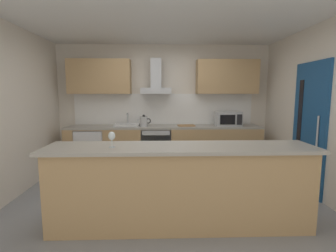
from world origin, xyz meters
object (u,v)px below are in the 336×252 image
(refrigerator, at_px, (92,149))
(kettle, at_px, (144,121))
(oven, at_px, (156,147))
(sink, at_px, (127,125))
(range_hood, at_px, (156,83))
(chopping_board, at_px, (186,125))
(microwave, at_px, (228,119))
(wine_glass, at_px, (112,137))

(refrigerator, xyz_separation_m, kettle, (1.08, -0.03, 0.58))
(oven, distance_m, sink, 0.76)
(oven, height_order, range_hood, range_hood)
(chopping_board, bearing_deg, sink, 178.37)
(oven, xyz_separation_m, range_hood, (-0.00, 0.13, 1.33))
(kettle, bearing_deg, sink, 172.75)
(microwave, bearing_deg, chopping_board, 179.72)
(sink, xyz_separation_m, range_hood, (0.60, 0.12, 0.86))
(oven, height_order, sink, sink)
(oven, relative_size, sink, 1.60)
(refrigerator, height_order, kettle, kettle)
(range_hood, relative_size, chopping_board, 2.12)
(microwave, height_order, kettle, microwave)
(refrigerator, relative_size, sink, 1.70)
(oven, xyz_separation_m, sink, (-0.60, 0.01, 0.47))
(sink, relative_size, wine_glass, 2.81)
(kettle, height_order, range_hood, range_hood)
(wine_glass, bearing_deg, oven, 79.21)
(refrigerator, height_order, chopping_board, chopping_board)
(kettle, bearing_deg, oven, 7.66)
(microwave, distance_m, wine_glass, 3.05)
(kettle, bearing_deg, microwave, 0.19)
(oven, distance_m, kettle, 0.60)
(oven, xyz_separation_m, refrigerator, (-1.34, -0.00, -0.03))
(wine_glass, bearing_deg, chopping_board, 65.51)
(range_hood, bearing_deg, microwave, -6.04)
(sink, height_order, kettle, sink)
(refrigerator, relative_size, range_hood, 1.18)
(oven, distance_m, microwave, 1.60)
(oven, height_order, chopping_board, chopping_board)
(sink, relative_size, range_hood, 0.69)
(kettle, distance_m, chopping_board, 0.88)
(oven, bearing_deg, microwave, -1.07)
(oven, bearing_deg, refrigerator, -179.88)
(range_hood, xyz_separation_m, wine_glass, (-0.45, -2.51, -0.69))
(oven, relative_size, range_hood, 1.11)
(kettle, bearing_deg, range_hood, 33.08)
(oven, xyz_separation_m, microwave, (1.49, -0.03, 0.59))
(microwave, bearing_deg, oven, 178.93)
(refrigerator, height_order, sink, sink)
(refrigerator, distance_m, chopping_board, 2.02)
(wine_glass, bearing_deg, kettle, 85.05)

